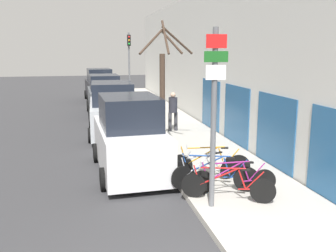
{
  "coord_description": "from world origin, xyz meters",
  "views": [
    {
      "loc": [
        -1.33,
        -4.59,
        3.65
      ],
      "look_at": [
        0.89,
        5.34,
        1.58
      ],
      "focal_mm": 40.0,
      "sensor_mm": 36.0,
      "label": 1
    }
  ],
  "objects_px": {
    "parked_car_2": "(104,97)",
    "pedestrian_near": "(173,109)",
    "signpost": "(214,113)",
    "bicycle_2": "(214,174)",
    "bicycle_4": "(210,164)",
    "bicycle_1": "(233,179)",
    "bicycle_0": "(228,186)",
    "traffic_light": "(129,61)",
    "bicycle_3": "(206,170)",
    "parked_car_3": "(99,86)",
    "street_tree": "(163,90)",
    "parked_car_0": "(129,138)",
    "parked_car_1": "(112,111)"
  },
  "relations": [
    {
      "from": "bicycle_2",
      "to": "traffic_light",
      "type": "relative_size",
      "value": 0.45
    },
    {
      "from": "parked_car_3",
      "to": "parked_car_0",
      "type": "bearing_deg",
      "value": -92.63
    },
    {
      "from": "signpost",
      "to": "bicycle_2",
      "type": "bearing_deg",
      "value": 68.34
    },
    {
      "from": "bicycle_4",
      "to": "bicycle_1",
      "type": "bearing_deg",
      "value": -158.11
    },
    {
      "from": "parked_car_0",
      "to": "parked_car_3",
      "type": "bearing_deg",
      "value": 88.34
    },
    {
      "from": "bicycle_4",
      "to": "traffic_light",
      "type": "relative_size",
      "value": 0.49
    },
    {
      "from": "bicycle_2",
      "to": "parked_car_2",
      "type": "relative_size",
      "value": 0.46
    },
    {
      "from": "bicycle_0",
      "to": "signpost",
      "type": "bearing_deg",
      "value": 141.81
    },
    {
      "from": "bicycle_2",
      "to": "pedestrian_near",
      "type": "distance_m",
      "value": 7.11
    },
    {
      "from": "bicycle_3",
      "to": "parked_car_3",
      "type": "bearing_deg",
      "value": -11.51
    },
    {
      "from": "bicycle_1",
      "to": "traffic_light",
      "type": "relative_size",
      "value": 0.47
    },
    {
      "from": "bicycle_1",
      "to": "parked_car_1",
      "type": "xyz_separation_m",
      "value": [
        -2.34,
        8.07,
        0.53
      ]
    },
    {
      "from": "bicycle_1",
      "to": "parked_car_3",
      "type": "height_order",
      "value": "parked_car_3"
    },
    {
      "from": "traffic_light",
      "to": "bicycle_1",
      "type": "bearing_deg",
      "value": -86.67
    },
    {
      "from": "traffic_light",
      "to": "street_tree",
      "type": "bearing_deg",
      "value": -89.74
    },
    {
      "from": "signpost",
      "to": "bicycle_4",
      "type": "height_order",
      "value": "signpost"
    },
    {
      "from": "bicycle_1",
      "to": "bicycle_2",
      "type": "xyz_separation_m",
      "value": [
        -0.36,
        0.42,
        0.02
      ]
    },
    {
      "from": "bicycle_2",
      "to": "parked_car_1",
      "type": "relative_size",
      "value": 0.42
    },
    {
      "from": "bicycle_0",
      "to": "bicycle_1",
      "type": "distance_m",
      "value": 0.49
    },
    {
      "from": "bicycle_3",
      "to": "street_tree",
      "type": "bearing_deg",
      "value": -12.32
    },
    {
      "from": "signpost",
      "to": "bicycle_2",
      "type": "xyz_separation_m",
      "value": [
        0.41,
        1.04,
        -1.76
      ]
    },
    {
      "from": "bicycle_3",
      "to": "parked_car_0",
      "type": "relative_size",
      "value": 0.47
    },
    {
      "from": "bicycle_1",
      "to": "parked_car_2",
      "type": "bearing_deg",
      "value": 19.54
    },
    {
      "from": "parked_car_0",
      "to": "street_tree",
      "type": "xyz_separation_m",
      "value": [
        1.46,
        2.02,
        1.21
      ]
    },
    {
      "from": "parked_car_0",
      "to": "parked_car_1",
      "type": "relative_size",
      "value": 0.91
    },
    {
      "from": "bicycle_4",
      "to": "parked_car_3",
      "type": "distance_m",
      "value": 18.22
    },
    {
      "from": "signpost",
      "to": "bicycle_2",
      "type": "relative_size",
      "value": 1.94
    },
    {
      "from": "parked_car_1",
      "to": "bicycle_2",
      "type": "bearing_deg",
      "value": -73.92
    },
    {
      "from": "bicycle_4",
      "to": "street_tree",
      "type": "height_order",
      "value": "street_tree"
    },
    {
      "from": "bicycle_0",
      "to": "parked_car_0",
      "type": "xyz_separation_m",
      "value": [
        -1.95,
        3.02,
        0.55
      ]
    },
    {
      "from": "bicycle_0",
      "to": "parked_car_2",
      "type": "xyz_separation_m",
      "value": [
        -2.1,
        13.68,
        0.53
      ]
    },
    {
      "from": "pedestrian_near",
      "to": "signpost",
      "type": "bearing_deg",
      "value": 67.1
    },
    {
      "from": "signpost",
      "to": "bicycle_2",
      "type": "distance_m",
      "value": 2.09
    },
    {
      "from": "bicycle_1",
      "to": "bicycle_4",
      "type": "height_order",
      "value": "bicycle_4"
    },
    {
      "from": "parked_car_2",
      "to": "bicycle_4",
      "type": "bearing_deg",
      "value": -80.56
    },
    {
      "from": "street_tree",
      "to": "parked_car_3",
      "type": "bearing_deg",
      "value": 96.37
    },
    {
      "from": "bicycle_4",
      "to": "parked_car_0",
      "type": "bearing_deg",
      "value": 71.25
    },
    {
      "from": "bicycle_4",
      "to": "parked_car_3",
      "type": "bearing_deg",
      "value": 21.41
    },
    {
      "from": "bicycle_1",
      "to": "parked_car_2",
      "type": "relative_size",
      "value": 0.48
    },
    {
      "from": "signpost",
      "to": "parked_car_2",
      "type": "height_order",
      "value": "signpost"
    },
    {
      "from": "bicycle_0",
      "to": "traffic_light",
      "type": "xyz_separation_m",
      "value": [
        -0.53,
        14.61,
        2.52
      ]
    },
    {
      "from": "bicycle_4",
      "to": "parked_car_0",
      "type": "height_order",
      "value": "parked_car_0"
    },
    {
      "from": "bicycle_4",
      "to": "pedestrian_near",
      "type": "xyz_separation_m",
      "value": [
        0.41,
        6.19,
        0.6
      ]
    },
    {
      "from": "signpost",
      "to": "traffic_light",
      "type": "distance_m",
      "value": 14.86
    },
    {
      "from": "pedestrian_near",
      "to": "street_tree",
      "type": "relative_size",
      "value": 0.38
    },
    {
      "from": "parked_car_2",
      "to": "pedestrian_near",
      "type": "distance_m",
      "value": 6.39
    },
    {
      "from": "bicycle_3",
      "to": "parked_car_3",
      "type": "distance_m",
      "value": 18.66
    },
    {
      "from": "parked_car_3",
      "to": "bicycle_4",
      "type": "bearing_deg",
      "value": -86.13
    },
    {
      "from": "bicycle_3",
      "to": "parked_car_0",
      "type": "xyz_separation_m",
      "value": [
        -1.82,
        1.82,
        0.54
      ]
    },
    {
      "from": "bicycle_1",
      "to": "traffic_light",
      "type": "height_order",
      "value": "traffic_light"
    }
  ]
}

